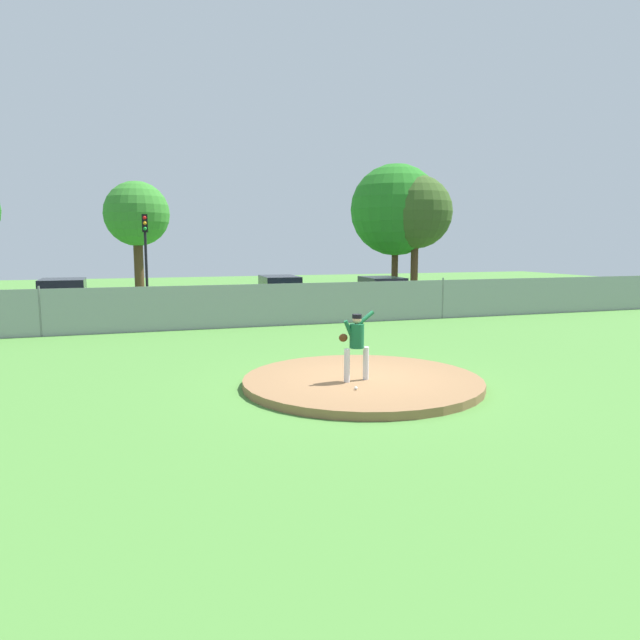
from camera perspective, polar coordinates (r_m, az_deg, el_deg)
ground_plane at (r=18.75m, az=-2.86°, el=-2.29°), size 80.00×80.00×0.00m
asphalt_strip at (r=26.95m, az=-7.73°, el=0.65°), size 44.00×7.00×0.01m
pitchers_mound at (r=13.16m, az=4.23°, el=-6.12°), size 5.44×5.44×0.18m
pitcher_youth at (r=12.65m, az=3.63°, el=-2.00°), size 0.83×0.32×1.56m
baseball at (r=12.04m, az=3.60°, el=-6.79°), size 0.07×0.07×0.07m
chainlink_fence at (r=22.48m, az=-5.62°, el=1.47°), size 39.75×0.07×1.77m
parked_car_teal at (r=27.47m, az=-4.04°, el=2.56°), size 2.03×4.84×1.71m
parked_car_white at (r=28.54m, az=6.18°, el=2.62°), size 2.12×4.69×1.60m
parked_car_slate at (r=26.29m, az=-24.16°, el=1.71°), size 2.01×4.22×1.77m
traffic_cone_orange at (r=27.03m, az=0.45°, el=1.29°), size 0.40×0.40×0.55m
traffic_light_near at (r=30.68m, az=-16.97°, el=7.26°), size 0.28×0.46×4.71m
tree_broad_right at (r=36.65m, az=-17.77°, el=9.95°), size 3.87×3.87×6.97m
tree_leaning_west at (r=38.23m, az=7.54°, el=10.79°), size 5.90×5.90×8.38m
tree_slender_far at (r=37.55m, az=9.48°, el=10.53°), size 4.67×4.67×7.59m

